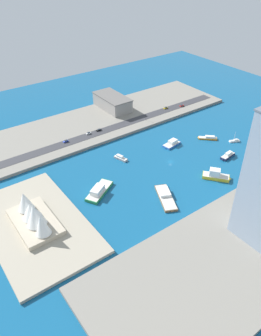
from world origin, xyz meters
TOP-DOWN VIEW (x-y plane):
  - ground_plane at (0.00, 0.00)m, footprint 440.00×440.00m
  - quay_east at (88.07, 0.00)m, footprint 70.00×240.00m
  - peninsula_point at (-4.04, 111.49)m, footprint 89.86×53.15m
  - road_strip at (68.96, 0.00)m, footprint 9.97×228.00m
  - water_taxi_orange at (7.52, -49.71)m, footprint 13.72×14.22m
  - yacht_sleek_gray at (25.67, 29.10)m, footprint 12.64×6.72m
  - barge_flat_brown at (-29.98, 31.57)m, footprint 27.79×18.96m
  - sailboat_small_white at (-8.85, -64.18)m, footprint 5.97×9.81m
  - ferry_yellow_fast at (-34.65, -11.85)m, footprint 18.93×17.17m
  - ferry_green_doubledeck at (0.29, 64.50)m, footprint 20.20×25.87m
  - catamaran_blue at (18.29, -17.71)m, footprint 9.68×17.26m
  - patrol_launch_navy at (-21.41, -40.70)m, footprint 6.50×15.70m
  - carpark_squat_concrete at (103.92, -15.26)m, footprint 42.00×21.15m
  - hatchback_blue at (70.79, 53.23)m, footprint 1.98×4.41m
  - suv_black at (71.42, 20.69)m, footprint 1.91×4.88m
  - van_white at (71.47, 31.07)m, footprint 1.81×4.29m
  - taxi_yellow_cab at (71.52, -57.12)m, footprint 2.03×4.38m
  - pickup_red at (66.20, -73.92)m, footprint 2.00×4.53m
  - traffic_light_waterfront at (63.12, -25.27)m, footprint 0.36×0.36m
  - opera_landmark at (-4.08, 111.49)m, footprint 37.55×22.32m

SIDE VIEW (x-z plane):
  - ground_plane at x=0.00m, z-range 0.00..0.00m
  - sailboat_small_white at x=-8.85m, z-range -3.81..5.63m
  - peninsula_point at x=-4.04m, z-range 0.00..2.00m
  - water_taxi_orange at x=7.52m, z-range -0.34..2.63m
  - barge_flat_brown at x=-29.98m, z-range -0.46..2.91m
  - quay_east at x=88.07m, z-range 0.00..2.45m
  - yacht_sleek_gray at x=25.67m, z-range -0.43..2.93m
  - patrol_launch_navy at x=-21.41m, z-range -0.57..3.51m
  - catamaran_blue at x=18.29m, z-range -0.64..3.79m
  - ferry_green_doubledeck at x=0.29m, z-range -0.87..4.82m
  - road_strip at x=68.96m, z-range 2.45..2.60m
  - ferry_yellow_fast at x=-34.65m, z-range -1.08..6.25m
  - suv_black at x=71.42m, z-range 2.60..4.06m
  - pickup_red at x=66.20m, z-range 2.59..4.15m
  - van_white at x=71.47m, z-range 2.59..4.16m
  - taxi_yellow_cab at x=71.52m, z-range 2.58..4.22m
  - hatchback_blue at x=70.79m, z-range 2.58..4.24m
  - traffic_light_waterfront at x=63.12m, z-range 3.55..10.05m
  - opera_landmark at x=-4.08m, z-range 0.02..17.06m
  - carpark_squat_concrete at x=103.92m, z-range 2.48..15.30m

